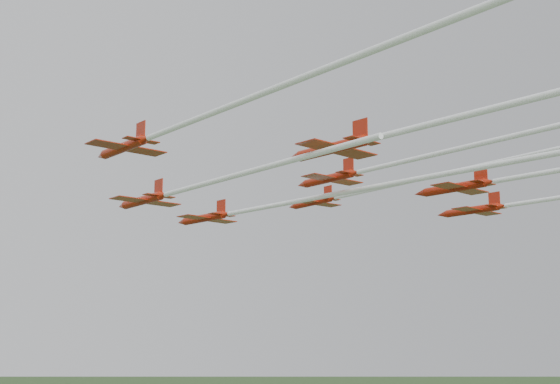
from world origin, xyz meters
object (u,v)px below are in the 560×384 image
jet_lead (289,202)px  jet_row2_right (372,189)px  jet_row2_left (185,189)px  jet_row3_left (201,117)px  jet_row3_mid (442,152)px  jet_row4_left (452,118)px  jet_row4_right (542,173)px

jet_lead → jet_row2_right: jet_row2_right is taller
jet_row2_left → jet_row3_left: 25.65m
jet_lead → jet_row3_mid: (4.03, -25.83, 1.58)m
jet_lead → jet_row2_right: (9.55, -5.31, 1.75)m
jet_row4_left → jet_row2_right: bearing=51.4°
jet_lead → jet_row4_right: 32.54m
jet_row4_left → jet_row4_right: size_ratio=1.18×
jet_row2_right → jet_row3_mid: 21.25m
jet_row3_mid → jet_row4_left: size_ratio=1.10×
jet_row3_mid → jet_row3_left: bearing=172.3°
jet_row3_mid → jet_row4_left: 15.50m
jet_row2_right → jet_row4_left: jet_row2_right is taller
jet_row3_left → jet_row2_right: bearing=22.2°
jet_row3_mid → jet_row4_right: bearing=-22.9°
jet_row2_left → jet_row3_left: bearing=-120.7°
jet_row3_mid → jet_row4_left: bearing=-138.9°
jet_row3_left → jet_row3_mid: size_ratio=0.84×
jet_lead → jet_row3_left: jet_row3_left is taller
jet_row2_left → jet_row2_right: size_ratio=0.93×
jet_row2_left → jet_row4_left: size_ratio=0.80×
jet_lead → jet_row3_mid: jet_row3_mid is taller
jet_lead → jet_row3_mid: 26.19m
jet_row2_right → jet_row3_mid: bearing=-114.5°
jet_row3_left → jet_row3_mid: 28.63m
jet_lead → jet_row2_right: bearing=-44.4°
jet_row3_left → jet_row4_left: 21.79m
jet_row3_left → jet_row3_mid: bearing=-7.3°
jet_row2_left → jet_row4_right: jet_row4_right is taller
jet_lead → jet_row4_right: bearing=-75.6°
jet_row2_right → jet_row3_left: size_ratio=0.93×
jet_row2_right → jet_row3_mid: jet_row2_right is taller
jet_row3_mid → jet_row4_right: jet_row3_mid is taller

